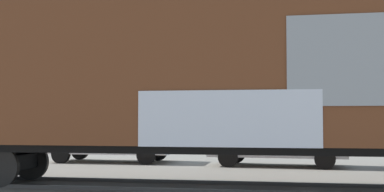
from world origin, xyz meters
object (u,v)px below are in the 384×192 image
Objects in this scene: freight_car at (227,77)px; parked_car_white at (110,139)px; flagpole at (89,49)px; parked_car_silver at (275,142)px.

parked_car_white is (-5.41, 5.83, -1.65)m from freight_car.
freight_car is at bearing -50.97° from flagpole.
flagpole is at bearing 123.84° from parked_car_white.
flagpole reaches higher than freight_car.
freight_car is at bearing -47.12° from parked_car_white.
flagpole is (-8.70, 10.72, 2.39)m from freight_car.
flagpole reaches higher than parked_car_silver.
freight_car is 2.30× the size of flagpole.
flagpole is 7.14m from parked_car_white.
parked_car_white is at bearing -56.16° from flagpole.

